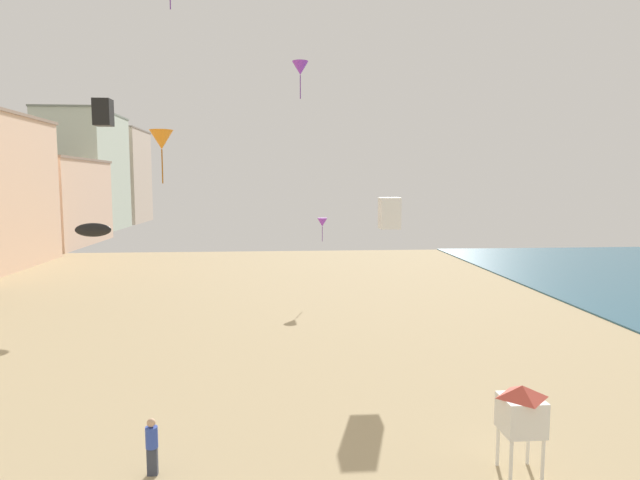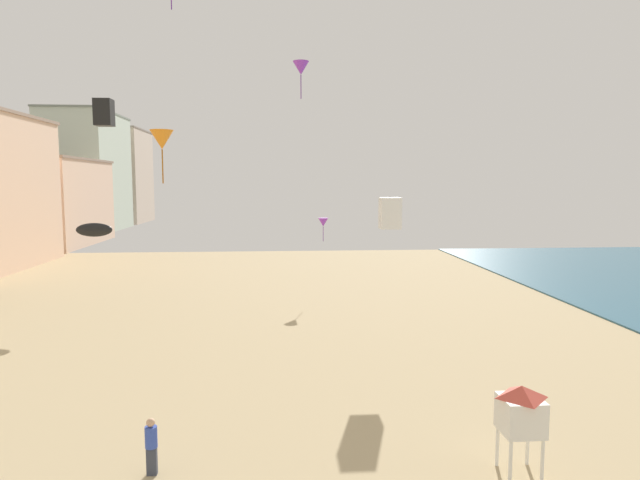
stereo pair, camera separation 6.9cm
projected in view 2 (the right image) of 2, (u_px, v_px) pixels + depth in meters
name	position (u px, v px, depth m)	size (l,w,h in m)	color
boardwalk_hotel_far	(29.00, 202.00, 71.36)	(16.30, 19.24, 11.34)	beige
boardwalk_hotel_distant	(87.00, 172.00, 93.05)	(10.25, 18.81, 19.96)	#B7C6B2
boardwalk_hotel_furthest	(120.00, 176.00, 112.41)	(10.21, 15.63, 19.05)	#C6B29E
kite_flyer	(151.00, 443.00, 15.23)	(0.34, 0.34, 1.64)	#383D4C
lifeguard_stand	(521.00, 410.00, 15.21)	(1.10, 1.10, 2.55)	white
kite_white_box	(390.00, 213.00, 28.18)	(1.03, 1.03, 1.61)	white
kite_black_box	(104.00, 113.00, 29.33)	(0.91, 0.91, 1.43)	black
kite_purple_delta	(301.00, 68.00, 30.47)	(0.91, 0.91, 2.06)	purple
kite_black_parafoil	(94.00, 230.00, 34.57)	(2.25, 0.63, 0.88)	black
kite_purple_delta_3	(323.00, 222.00, 40.72)	(0.77, 0.77, 1.75)	purple
kite_orange_delta	(162.00, 140.00, 22.41)	(0.96, 0.96, 2.19)	orange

